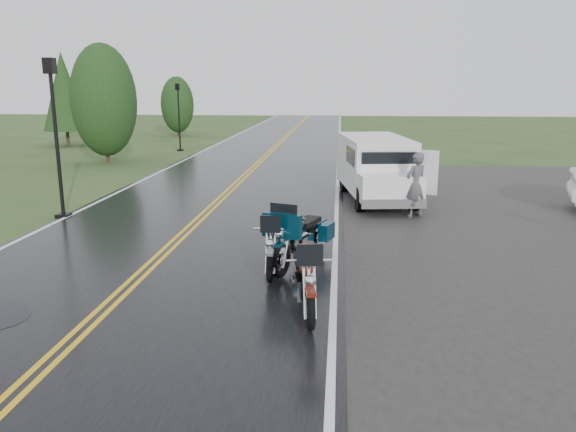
{
  "coord_description": "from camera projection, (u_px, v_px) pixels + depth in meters",
  "views": [
    {
      "loc": [
        3.85,
        -9.4,
        3.69
      ],
      "look_at": [
        2.8,
        2.0,
        1.0
      ],
      "focal_mm": 35.0,
      "sensor_mm": 36.0,
      "label": 1
    }
  ],
  "objects": [
    {
      "name": "van_white",
      "position": [
        361.0,
        178.0,
        16.38
      ],
      "size": [
        2.7,
        5.51,
        2.08
      ],
      "primitive_type": null,
      "rotation": [
        0.0,
        0.0,
        0.14
      ],
      "color": "white",
      "rests_on": "ground"
    },
    {
      "name": "lamp_post_near_left",
      "position": [
        56.0,
        139.0,
        15.48
      ],
      "size": [
        0.38,
        0.38,
        4.44
      ],
      "primitive_type": null,
      "color": "black",
      "rests_on": "ground"
    },
    {
      "name": "tree_left_far",
      "position": [
        178.0,
        111.0,
        40.9
      ],
      "size": [
        2.38,
        2.38,
        3.66
      ],
      "primitive_type": null,
      "color": "#1E3D19",
      "rests_on": "ground"
    },
    {
      "name": "road",
      "position": [
        230.0,
        190.0,
        19.99
      ],
      "size": [
        8.0,
        100.0,
        0.04
      ],
      "primitive_type": "cube",
      "color": "black",
      "rests_on": "ground"
    },
    {
      "name": "tree_left_mid",
      "position": [
        105.0,
        113.0,
        26.54
      ],
      "size": [
        3.06,
        3.06,
        4.78
      ],
      "primitive_type": null,
      "color": "#1E3D19",
      "rests_on": "ground"
    },
    {
      "name": "person_at_van",
      "position": [
        416.0,
        186.0,
        15.73
      ],
      "size": [
        0.8,
        0.74,
        1.84
      ],
      "primitive_type": "imported",
      "rotation": [
        0.0,
        0.0,
        3.75
      ],
      "color": "#4E4E53",
      "rests_on": "ground"
    },
    {
      "name": "pine_left_far",
      "position": [
        65.0,
        101.0,
        33.88
      ],
      "size": [
        2.63,
        2.63,
        5.49
      ],
      "primitive_type": null,
      "color": "#1E3D19",
      "rests_on": "ground"
    },
    {
      "name": "motorcycle_teal",
      "position": [
        281.0,
        245.0,
        10.65
      ],
      "size": [
        1.67,
        2.6,
        1.45
      ],
      "primitive_type": null,
      "rotation": [
        0.0,
        0.0,
        -0.35
      ],
      "color": "#042433",
      "rests_on": "ground"
    },
    {
      "name": "lamp_post_far_left",
      "position": [
        179.0,
        117.0,
        31.57
      ],
      "size": [
        0.33,
        0.33,
        3.79
      ],
      "primitive_type": null,
      "color": "black",
      "rests_on": "ground"
    },
    {
      "name": "ground",
      "position": [
        126.0,
        290.0,
        10.3
      ],
      "size": [
        120.0,
        120.0,
        0.0
      ],
      "primitive_type": "plane",
      "color": "#2D471E",
      "rests_on": "ground"
    },
    {
      "name": "motorcycle_silver",
      "position": [
        270.0,
        254.0,
        10.42
      ],
      "size": [
        0.85,
        2.15,
        1.25
      ],
      "primitive_type": null,
      "rotation": [
        0.0,
        0.0,
        0.04
      ],
      "color": "#9D9FA5",
      "rests_on": "ground"
    },
    {
      "name": "motorcycle_red",
      "position": [
        310.0,
        293.0,
        8.38
      ],
      "size": [
        1.12,
        2.3,
        1.3
      ],
      "primitive_type": null,
      "rotation": [
        0.0,
        0.0,
        0.15
      ],
      "color": "#5B150A",
      "rests_on": "ground"
    }
  ]
}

